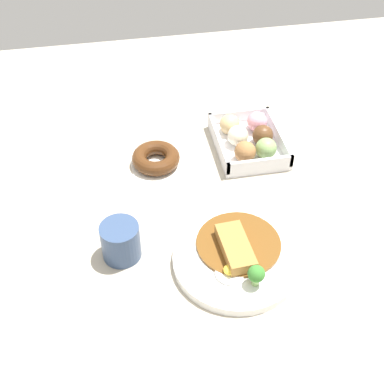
% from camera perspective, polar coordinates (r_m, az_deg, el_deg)
% --- Properties ---
extents(ground_plane, '(1.60, 1.60, 0.00)m').
position_cam_1_polar(ground_plane, '(1.13, 3.78, -1.60)').
color(ground_plane, '#B2A893').
extents(curry_plate, '(0.24, 0.24, 0.06)m').
position_cam_1_polar(curry_plate, '(1.02, 4.86, -7.10)').
color(curry_plate, white).
rests_on(curry_plate, ground_plane).
extents(donut_box, '(0.20, 0.16, 0.06)m').
position_cam_1_polar(donut_box, '(1.27, 6.22, 5.73)').
color(donut_box, white).
rests_on(donut_box, ground_plane).
extents(chocolate_ring_donut, '(0.12, 0.12, 0.04)m').
position_cam_1_polar(chocolate_ring_donut, '(1.23, -3.95, 3.67)').
color(chocolate_ring_donut, white).
rests_on(chocolate_ring_donut, ground_plane).
extents(coffee_mug, '(0.08, 0.08, 0.08)m').
position_cam_1_polar(coffee_mug, '(1.02, -7.76, -5.33)').
color(coffee_mug, '#33476B').
rests_on(coffee_mug, ground_plane).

